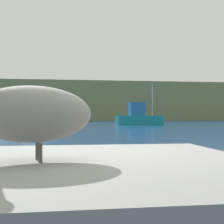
{
  "coord_description": "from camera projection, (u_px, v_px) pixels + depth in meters",
  "views": [
    {
      "loc": [
        -0.74,
        -3.27,
        1.12
      ],
      "look_at": [
        2.24,
        18.32,
        1.39
      ],
      "focal_mm": 48.7,
      "sensor_mm": 36.0,
      "label": 1
    }
  ],
  "objects": [
    {
      "name": "fishing_boat_white",
      "position": [
        25.0,
        119.0,
        31.44
      ],
      "size": [
        5.11,
        3.72,
        4.13
      ],
      "rotation": [
        0.0,
        0.0,
        -0.48
      ],
      "color": "white",
      "rests_on": "ground"
    },
    {
      "name": "hillside_backdrop",
      "position": [
        73.0,
        102.0,
        76.36
      ],
      "size": [
        140.0,
        16.84,
        9.21
      ],
      "primitive_type": "cube",
      "color": "#6B7A51",
      "rests_on": "ground"
    },
    {
      "name": "fishing_boat_teal",
      "position": [
        139.0,
        117.0,
        38.25
      ],
      "size": [
        6.04,
        2.32,
        5.17
      ],
      "rotation": [
        0.0,
        0.0,
        0.12
      ],
      "color": "teal",
      "rests_on": "ground"
    },
    {
      "name": "ground_plane",
      "position": [
        138.0,
        218.0,
        3.33
      ],
      "size": [
        260.0,
        260.0,
        0.0
      ],
      "primitive_type": "plane",
      "color": "navy"
    },
    {
      "name": "pelican",
      "position": [
        31.0,
        113.0,
        2.43
      ],
      "size": [
        1.29,
        0.72,
        0.9
      ],
      "rotation": [
        0.0,
        0.0,
        -2.9
      ],
      "color": "gray",
      "rests_on": "pier_dock"
    },
    {
      "name": "pier_dock",
      "position": [
        33.0,
        208.0,
        2.43
      ],
      "size": [
        3.71,
        2.64,
        0.75
      ],
      "primitive_type": "cube",
      "color": "gray",
      "rests_on": "ground"
    }
  ]
}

